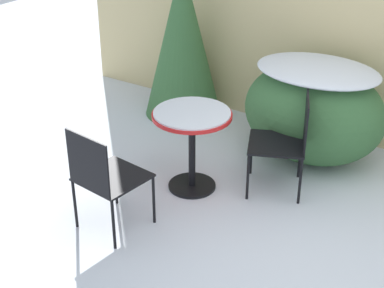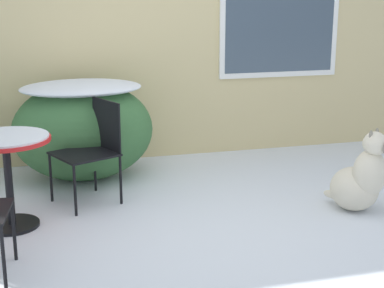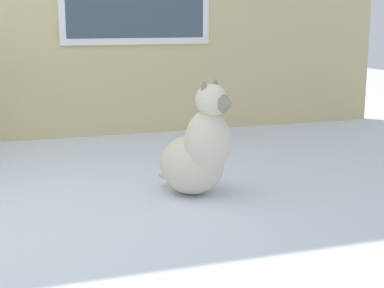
{
  "view_description": "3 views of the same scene",
  "coord_description": "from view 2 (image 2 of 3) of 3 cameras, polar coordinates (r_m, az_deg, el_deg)",
  "views": [
    {
      "loc": [
        0.95,
        -3.28,
        2.82
      ],
      "look_at": [
        -1.51,
        0.51,
        0.44
      ],
      "focal_mm": 55.0,
      "sensor_mm": 36.0,
      "label": 1
    },
    {
      "loc": [
        -1.26,
        -4.08,
        1.84
      ],
      "look_at": [
        0.0,
        0.6,
        0.55
      ],
      "focal_mm": 55.0,
      "sensor_mm": 36.0,
      "label": 2
    },
    {
      "loc": [
        0.15,
        -3.28,
        1.1
      ],
      "look_at": [
        1.3,
        0.13,
        0.32
      ],
      "focal_mm": 55.0,
      "sensor_mm": 36.0,
      "label": 3
    }
  ],
  "objects": [
    {
      "name": "patio_chair_near_table",
      "position": [
        5.2,
        -9.62,
        -0.23
      ],
      "size": [
        0.63,
        0.63,
        0.9
      ],
      "rotation": [
        0.0,
        0.0,
        -1.15
      ],
      "color": "black",
      "rests_on": "ground_plane"
    },
    {
      "name": "shrub_left",
      "position": [
        5.82,
        -10.52,
        1.58
      ],
      "size": [
        1.36,
        1.02,
        0.98
      ],
      "color": "#386638",
      "rests_on": "ground_plane"
    },
    {
      "name": "patio_table",
      "position": [
        4.76,
        -17.53,
        -1.21
      ],
      "size": [
        0.69,
        0.69,
        0.74
      ],
      "color": "black",
      "rests_on": "ground_plane"
    },
    {
      "name": "ground_plane",
      "position": [
        4.65,
        1.94,
        -8.42
      ],
      "size": [
        16.0,
        16.0,
        0.0
      ],
      "primitive_type": "plane",
      "color": "silver"
    },
    {
      "name": "dog",
      "position": [
        5.15,
        16.02,
        -3.41
      ],
      "size": [
        0.55,
        0.58,
        0.73
      ],
      "rotation": [
        0.0,
        0.0,
        0.55
      ],
      "color": "beige",
      "rests_on": "ground_plane"
    },
    {
      "name": "house_wall",
      "position": [
        6.43,
        -2.93,
        11.76
      ],
      "size": [
        8.0,
        0.1,
        2.95
      ],
      "color": "#D1BC84",
      "rests_on": "ground_plane"
    }
  ]
}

